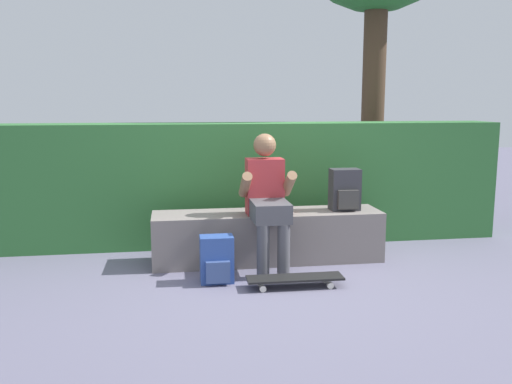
{
  "coord_description": "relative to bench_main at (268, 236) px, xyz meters",
  "views": [
    {
      "loc": [
        -0.89,
        -4.72,
        1.52
      ],
      "look_at": [
        -0.09,
        0.49,
        0.65
      ],
      "focal_mm": 38.53,
      "sensor_mm": 36.0,
      "label": 1
    }
  ],
  "objects": [
    {
      "name": "bench_main",
      "position": [
        0.0,
        0.0,
        0.0
      ],
      "size": [
        2.18,
        0.5,
        0.48
      ],
      "color": "slate",
      "rests_on": "ground"
    },
    {
      "name": "backpack_on_ground",
      "position": [
        -0.53,
        -0.57,
        -0.05
      ],
      "size": [
        0.28,
        0.23,
        0.4
      ],
      "color": "#2D4C99",
      "rests_on": "ground"
    },
    {
      "name": "person_skater",
      "position": [
        -0.04,
        -0.22,
        0.43
      ],
      "size": [
        0.49,
        0.62,
        1.23
      ],
      "color": "#B73338",
      "rests_on": "ground"
    },
    {
      "name": "ground_plane",
      "position": [
        0.0,
        -0.33,
        -0.24
      ],
      "size": [
        24.0,
        24.0,
        0.0
      ],
      "primitive_type": "plane",
      "color": "slate"
    },
    {
      "name": "skateboard_near_person",
      "position": [
        0.09,
        -0.8,
        -0.16
      ],
      "size": [
        0.8,
        0.21,
        0.09
      ],
      "color": "black",
      "rests_on": "ground"
    },
    {
      "name": "backpack_on_bench",
      "position": [
        0.76,
        -0.01,
        0.43
      ],
      "size": [
        0.28,
        0.23,
        0.4
      ],
      "color": "#333338",
      "rests_on": "bench_main"
    },
    {
      "name": "hedge_row",
      "position": [
        -0.33,
        0.78,
        0.41
      ],
      "size": [
        6.0,
        0.54,
        1.29
      ],
      "color": "#306C34",
      "rests_on": "ground"
    }
  ]
}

